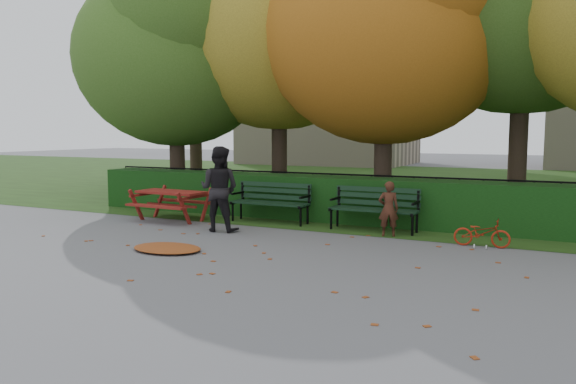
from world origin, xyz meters
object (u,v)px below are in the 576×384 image
at_px(tree_b, 287,7).
at_px(bench_right, 375,205).
at_px(tree_f, 198,25).
at_px(adult, 219,189).
at_px(bench_left, 272,199).
at_px(child, 388,209).
at_px(bicycle, 482,233).
at_px(picnic_table, 171,198).
at_px(tree_a, 179,41).
at_px(tree_c, 397,12).

height_order(tree_b, bench_right, tree_b).
xyz_separation_m(tree_f, adult, (5.41, -7.01, -4.83)).
xyz_separation_m(bench_left, child, (2.84, -0.53, 0.02)).
bearing_deg(bicycle, picnic_table, 88.82).
relative_size(tree_a, bicycle, 7.82).
bearing_deg(tree_c, picnic_table, -144.27).
relative_size(tree_c, adult, 4.62).
xyz_separation_m(tree_a, child, (6.73, -2.40, -3.98)).
bearing_deg(tree_b, bench_right, -40.67).
distance_m(tree_f, bicycle, 13.34).
xyz_separation_m(tree_a, bicycle, (8.49, -2.64, -4.27)).
bearing_deg(tree_c, bench_right, -83.30).
xyz_separation_m(bench_right, bicycle, (2.20, -0.76, -0.27)).
relative_size(adult, bicycle, 1.81).
xyz_separation_m(bench_left, adult, (-0.42, -1.47, 0.35)).
distance_m(tree_b, picnic_table, 6.30).
distance_m(tree_b, bench_left, 5.87).
height_order(tree_a, adult, tree_a).
bearing_deg(tree_f, tree_c, -22.35).
bearing_deg(bench_right, tree_a, 163.39).
relative_size(picnic_table, adult, 0.94).
bearing_deg(bench_right, tree_f, 146.08).
bearing_deg(tree_a, picnic_table, -57.25).
distance_m(tree_a, bench_left, 5.89).
bearing_deg(bicycle, bench_left, 78.90).
height_order(tree_b, picnic_table, tree_b).
relative_size(tree_a, adult, 4.33).
xyz_separation_m(tree_c, picnic_table, (-4.29, -3.08, -4.30)).
bearing_deg(tree_b, tree_c, -13.45).
bearing_deg(picnic_table, tree_b, 77.51).
xyz_separation_m(picnic_table, child, (4.99, 0.30, 0.01)).
height_order(tree_a, tree_c, tree_c).
bearing_deg(tree_c, tree_f, 157.65).
distance_m(tree_a, bench_right, 7.69).
bearing_deg(bench_left, tree_b, 110.58).
xyz_separation_m(adult, bicycle, (5.02, 0.71, -0.61)).
bearing_deg(bench_right, tree_c, 96.70).
distance_m(tree_c, bench_left, 5.31).
distance_m(tree_a, tree_c, 6.04).
relative_size(bench_right, adult, 1.04).
xyz_separation_m(tree_b, bench_right, (3.54, -3.04, -4.88)).
relative_size(picnic_table, bicycle, 1.71).
relative_size(tree_a, tree_f, 0.81).
relative_size(tree_a, tree_c, 0.94).
bearing_deg(tree_c, adult, -124.35).
distance_m(tree_a, bicycle, 9.86).
distance_m(bench_right, adult, 3.20).
bearing_deg(tree_a, tree_c, 3.65).
relative_size(tree_f, bicycle, 9.59).
height_order(tree_c, adult, tree_c).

